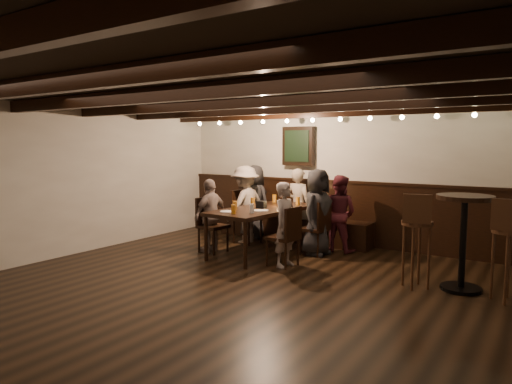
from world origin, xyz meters
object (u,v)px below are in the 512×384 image
Objects in this scene: chair_right_near at (315,238)px; bar_stool_right at (508,263)px; dining_table at (263,212)px; person_bench_centre at (298,206)px; person_right_near at (317,212)px; person_bench_right at (339,213)px; person_right_far at (286,225)px; high_top_table at (464,228)px; person_left_far at (211,215)px; chair_left_near at (247,227)px; bar_stool_left at (416,253)px; person_bench_left at (254,201)px; chair_right_far at (284,248)px; chair_left_far at (212,235)px; person_left_near at (245,204)px.

bar_stool_right is (2.81, -0.82, 0.17)m from chair_right_near.
dining_table is 1.52× the size of person_bench_centre.
person_right_near is at bearing 30.96° from dining_table.
person_bench_right is at bearing 158.95° from bar_stool_right.
person_right_near is at bearing 71.57° from person_bench_right.
person_right_far is 2.37m from high_top_table.
person_bench_centre is 1.68m from person_left_far.
bar_stool_left is at bearing 77.62° from chair_left_near.
person_right_near is at bearing 120.96° from person_left_far.
person_right_near is (1.47, -0.11, 0.40)m from chair_left_near.
chair_left_near is at bearing 111.79° from person_bench_left.
bar_stool_right is at bearing -101.82° from chair_right_near.
person_bench_right is at bearing -21.97° from chair_right_near.
chair_right_near is at bearing 68.03° from person_bench_right.
chair_right_far reaches higher than dining_table.
person_left_far is at bearing -175.73° from bar_stool_right.
person_bench_centre is (0.83, 1.44, 0.40)m from chair_left_far.
chair_left_near is 0.69× the size of person_right_near.
chair_left_near is 1.09× the size of chair_right_near.
chair_right_near is 0.63× the size of person_right_near.
bar_stool_left reaches higher than chair_left_near.
chair_left_far is (-0.75, -0.39, -0.41)m from dining_table.
person_left_far reaches higher than chair_right_far.
bar_stool_left is (3.28, -0.99, -0.26)m from person_left_near.
chair_right_near is (1.50, 0.79, -0.01)m from chair_left_far.
person_bench_centre reaches higher than person_bench_right.
person_bench_centre is 3.26m from high_top_table.
person_left_near is (0.04, 0.90, 0.42)m from chair_left_far.
person_bench_left is 1.14× the size of person_left_far.
person_right_far is at bearing 59.04° from person_left_near.
bar_stool_left is (2.56, -0.48, -0.24)m from dining_table.
chair_left_near is 3.85m from high_top_table.
chair_left_far is at bearing 90.00° from person_left_far.
person_left_far is (-1.46, 0.11, 0.34)m from chair_right_far.
person_bench_centre is at bearing 128.66° from person_left_near.
person_bench_centre is at bearing 136.52° from bar_stool_left.
person_left_far reaches higher than bar_stool_right.
chair_right_far is 0.75× the size of high_top_table.
chair_right_near is 0.72× the size of person_left_far.
person_right_near reaches higher than high_top_table.
chair_right_far is at bearing 90.00° from person_left_far.
bar_stool_left is (3.35, -0.09, -0.17)m from person_left_far.
person_left_far is 3.35m from bar_stool_left.
person_left_far is at bearing -1.90° from chair_left_near.
chair_right_near is 1.76m from person_left_far.
person_right_near is at bearing 141.34° from person_bench_centre.
chair_right_far is at bearing 90.00° from chair_left_far.
person_bench_centre is at bearing 156.12° from high_top_table.
chair_left_near is 0.77× the size of person_right_far.
person_right_far is at bearing 140.71° from person_bench_left.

